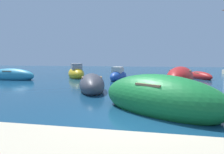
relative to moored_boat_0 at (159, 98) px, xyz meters
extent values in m
plane|color=navy|center=(-0.81, -1.50, -0.52)|extent=(80.00, 80.00, 0.00)
ellipsoid|color=#197233|center=(0.00, 0.00, 0.00)|extent=(5.36, 4.50, 1.86)
cube|color=brown|center=(0.00, 0.00, 0.59)|extent=(1.75, 1.94, 0.08)
ellipsoid|color=teal|center=(-13.25, 8.79, -0.14)|extent=(4.97, 1.87, 1.37)
cube|color=brown|center=(-13.25, 8.79, 0.31)|extent=(1.06, 1.28, 0.08)
ellipsoid|color=#B21E1E|center=(2.10, 8.71, -0.03)|extent=(3.28, 5.12, 1.76)
cube|color=brown|center=(2.10, 8.71, 0.54)|extent=(1.78, 1.37, 0.08)
ellipsoid|color=#3F3F47|center=(-3.89, 4.12, -0.13)|extent=(2.81, 4.49, 1.39)
cube|color=brown|center=(-3.89, 4.12, 0.32)|extent=(1.44, 1.19, 0.08)
ellipsoid|color=gold|center=(-7.88, 11.72, -0.13)|extent=(3.27, 4.20, 1.39)
cube|color=gray|center=(-7.73, 11.45, 0.63)|extent=(1.55, 1.70, 0.69)
ellipsoid|color=#1E479E|center=(-3.15, 10.28, -0.19)|extent=(1.74, 3.25, 1.17)
cube|color=beige|center=(-3.19, 10.03, 0.44)|extent=(1.01, 1.17, 0.57)
ellipsoid|color=#B21E1E|center=(4.61, 12.95, -0.26)|extent=(2.29, 3.44, 0.92)
cube|color=brown|center=(4.61, 12.95, 0.05)|extent=(1.02, 0.94, 0.08)
camera|label=1|loc=(-0.40, -7.52, 1.55)|focal=31.11mm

